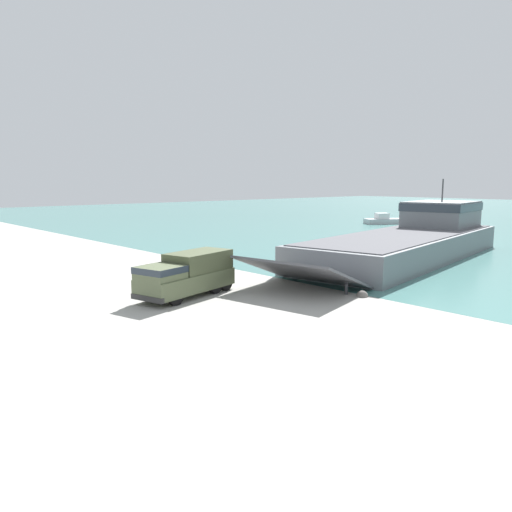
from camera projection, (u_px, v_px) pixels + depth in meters
ground_plane at (197, 287)px, 34.37m from camera, size 240.00×240.00×0.00m
landing_craft at (413, 238)px, 48.20m from camera, size 13.66×35.82×7.46m
military_truck at (187, 274)px, 31.43m from camera, size 4.08×7.38×2.71m
soldier_on_ramp at (148, 275)px, 33.34m from camera, size 0.50×0.44×1.77m
moored_boat_c at (384, 220)px, 85.05m from camera, size 5.75×7.06×1.85m
mooring_bollard at (346, 288)px, 32.04m from camera, size 0.25×0.25×0.81m
shoreline_rock_a at (192, 261)px, 45.66m from camera, size 1.00×1.00×1.00m
shoreline_rock_b at (362, 296)px, 31.50m from camera, size 0.77×0.77×0.77m
shoreline_rock_c at (186, 261)px, 45.70m from camera, size 1.03×1.03×1.03m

